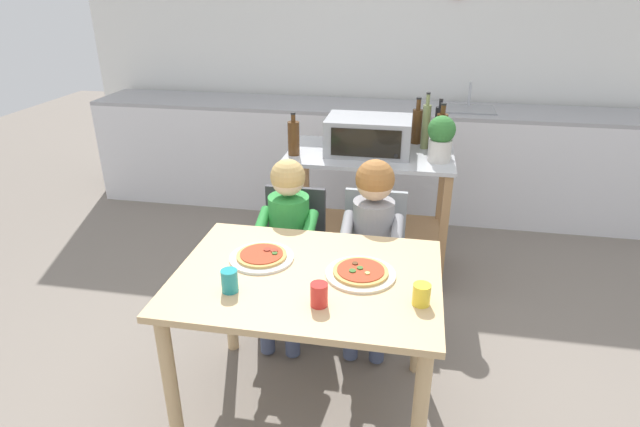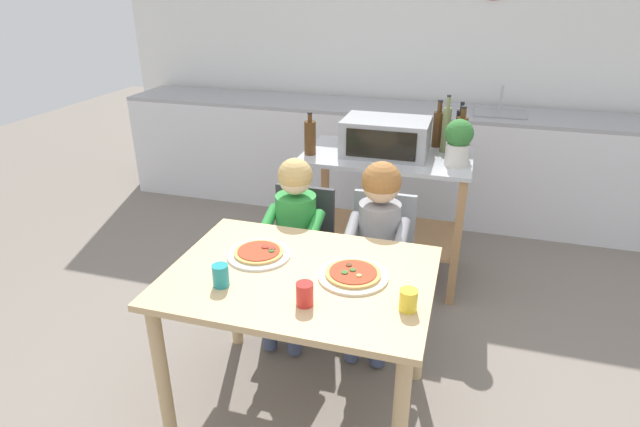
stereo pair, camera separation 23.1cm
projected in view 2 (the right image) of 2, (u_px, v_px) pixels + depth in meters
ground_plane at (355, 284)px, 3.51m from camera, size 11.34×11.34×0.00m
back_wall_tiled at (405, 46)px, 4.48m from camera, size 5.28×0.14×2.70m
kitchen_counter at (392, 159)px, 4.50m from camera, size 4.75×0.60×1.11m
kitchen_island_cart at (385, 195)px, 3.43m from camera, size 1.06×0.63×0.86m
toaster_oven at (386, 137)px, 3.27m from camera, size 0.53×0.36×0.23m
bottle_brown_beer at (460, 130)px, 3.32m from camera, size 0.06×0.06×0.32m
bottle_clear_vinegar at (438, 128)px, 3.42m from camera, size 0.07×0.07×0.31m
bottle_slim_sauce at (446, 129)px, 3.30m from camera, size 0.05×0.05×0.37m
bottle_dark_olive_oil at (461, 136)px, 3.23m from camera, size 0.07×0.07×0.32m
bottle_squat_spirits at (310, 137)px, 3.27m from camera, size 0.07×0.07×0.27m
potted_herb_plant at (458, 141)px, 3.06m from camera, size 0.17×0.17×0.28m
dining_table at (300, 296)px, 2.26m from camera, size 1.12×0.83×0.74m
dining_chair_left at (300, 248)px, 2.96m from camera, size 0.36×0.36×0.81m
dining_chair_right at (379, 256)px, 2.87m from camera, size 0.36×0.36×0.81m
child_in_green_shirt at (292, 230)px, 2.78m from camera, size 0.32×0.42×1.01m
child_in_grey_shirt at (377, 233)px, 2.69m from camera, size 0.32×0.42×1.03m
pizza_plate_white at (259, 253)px, 2.35m from camera, size 0.29×0.29×0.03m
pizza_plate_cream at (353, 275)px, 2.18m from camera, size 0.30×0.30×0.03m
drinking_cup_yellow at (408, 300)px, 1.95m from camera, size 0.07×0.07×0.09m
drinking_cup_red at (305, 294)px, 1.98m from camera, size 0.07×0.07×0.09m
drinking_cup_teal at (221, 276)px, 2.10m from camera, size 0.07×0.07×0.09m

